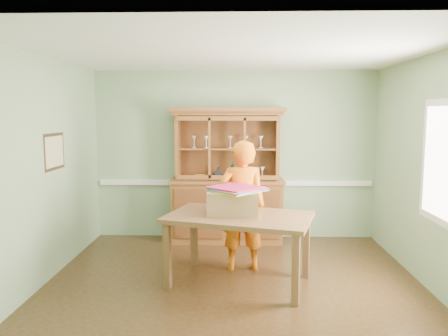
{
  "coord_description": "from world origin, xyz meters",
  "views": [
    {
      "loc": [
        0.04,
        -5.04,
        2.02
      ],
      "look_at": [
        -0.13,
        0.4,
        1.34
      ],
      "focal_mm": 35.0,
      "sensor_mm": 36.0,
      "label": 1
    }
  ],
  "objects_px": {
    "china_hutch": "(227,195)",
    "dining_table": "(239,223)",
    "cardboard_box": "(233,202)",
    "person": "(242,206)"
  },
  "relations": [
    {
      "from": "cardboard_box",
      "to": "person",
      "type": "height_order",
      "value": "person"
    },
    {
      "from": "china_hutch",
      "to": "cardboard_box",
      "type": "height_order",
      "value": "china_hutch"
    },
    {
      "from": "dining_table",
      "to": "cardboard_box",
      "type": "distance_m",
      "value": 0.26
    },
    {
      "from": "dining_table",
      "to": "cardboard_box",
      "type": "relative_size",
      "value": 3.15
    },
    {
      "from": "china_hutch",
      "to": "dining_table",
      "type": "relative_size",
      "value": 1.12
    },
    {
      "from": "china_hutch",
      "to": "dining_table",
      "type": "distance_m",
      "value": 1.77
    },
    {
      "from": "cardboard_box",
      "to": "person",
      "type": "bearing_deg",
      "value": 73.53
    },
    {
      "from": "dining_table",
      "to": "cardboard_box",
      "type": "height_order",
      "value": "cardboard_box"
    },
    {
      "from": "dining_table",
      "to": "person",
      "type": "bearing_deg",
      "value": 101.43
    },
    {
      "from": "person",
      "to": "china_hutch",
      "type": "bearing_deg",
      "value": -86.1
    }
  ]
}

